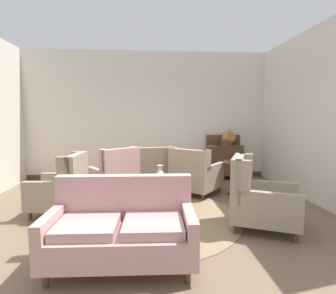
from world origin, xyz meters
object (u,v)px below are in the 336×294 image
at_px(coffee_table, 160,189).
at_px(side_table, 237,175).
at_px(porcelain_vase, 160,176).
at_px(armchair_near_window, 195,175).
at_px(armchair_far_left, 154,171).
at_px(settee, 122,229).
at_px(gramophone, 228,135).
at_px(armchair_foreground_right, 63,188).
at_px(armchair_beside_settee, 115,177).
at_px(armchair_near_sideboard, 258,199).
at_px(sideboard, 224,159).

bearing_deg(coffee_table, side_table, 30.64).
distance_m(coffee_table, porcelain_vase, 0.23).
height_order(coffee_table, side_table, side_table).
bearing_deg(armchair_near_window, porcelain_vase, 94.41).
distance_m(coffee_table, armchair_far_left, 1.54).
relative_size(settee, gramophone, 2.78).
height_order(armchair_far_left, gramophone, gramophone).
bearing_deg(armchair_near_window, armchair_foreground_right, 61.51).
xyz_separation_m(coffee_table, armchair_near_window, (0.77, 1.04, -0.00)).
height_order(armchair_beside_settee, side_table, armchair_beside_settee).
relative_size(coffee_table, armchair_beside_settee, 0.88).
distance_m(armchair_foreground_right, gramophone, 4.16).
relative_size(porcelain_vase, gramophone, 0.58).
height_order(porcelain_vase, side_table, porcelain_vase).
xyz_separation_m(porcelain_vase, side_table, (1.64, 1.01, -0.22)).
bearing_deg(gramophone, settee, -120.95).
xyz_separation_m(porcelain_vase, gramophone, (1.83, 2.35, 0.50)).
distance_m(porcelain_vase, armchair_near_window, 1.34).
xyz_separation_m(armchair_far_left, armchair_near_window, (0.84, -0.50, 0.01)).
xyz_separation_m(armchair_beside_settee, armchair_foreground_right, (-0.78, -0.75, -0.01)).
height_order(armchair_near_sideboard, sideboard, sideboard).
bearing_deg(side_table, settee, -130.22).
bearing_deg(armchair_far_left, sideboard, -166.09).
xyz_separation_m(porcelain_vase, armchair_foreground_right, (-1.61, 0.13, -0.21)).
bearing_deg(gramophone, armchair_near_window, -129.68).
bearing_deg(porcelain_vase, settee, -107.72).
distance_m(armchair_beside_settee, armchair_foreground_right, 1.08).
xyz_separation_m(armchair_far_left, side_table, (1.71, -0.56, 0.01)).
bearing_deg(side_table, armchair_foreground_right, -164.97).
bearing_deg(armchair_far_left, armchair_near_sideboard, 111.63).
distance_m(armchair_near_window, armchair_beside_settee, 1.62).
distance_m(porcelain_vase, gramophone, 3.02).
distance_m(porcelain_vase, armchair_beside_settee, 1.23).
bearing_deg(armchair_near_window, coffee_table, 93.37).
bearing_deg(coffee_table, sideboard, 53.51).
distance_m(settee, armchair_beside_settee, 2.40).
xyz_separation_m(armchair_near_window, sideboard, (1.01, 1.37, 0.09)).
xyz_separation_m(settee, sideboard, (2.26, 3.94, 0.11)).
height_order(armchair_far_left, armchair_near_window, armchair_near_window).
relative_size(side_table, sideboard, 0.61).
relative_size(porcelain_vase, armchair_beside_settee, 0.30).
bearing_deg(settee, armchair_beside_settee, 100.33).
height_order(armchair_far_left, side_table, armchair_far_left).
bearing_deg(armchair_foreground_right, armchair_far_left, 137.43).
height_order(armchair_near_window, armchair_foreground_right, armchair_foreground_right).
bearing_deg(armchair_beside_settee, coffee_table, 98.68).
bearing_deg(sideboard, porcelain_vase, -126.04).
bearing_deg(sideboard, armchair_near_sideboard, -97.14).
xyz_separation_m(coffee_table, gramophone, (1.83, 2.32, 0.73)).
height_order(armchair_far_left, armchair_foreground_right, armchair_foreground_right).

